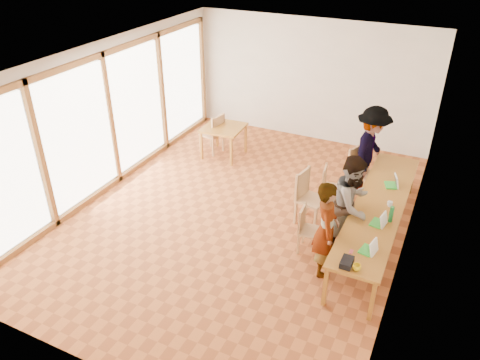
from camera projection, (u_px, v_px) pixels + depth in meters
name	position (u px, v px, depth m)	size (l,w,h in m)	color
ground	(241.00, 213.00, 9.10)	(8.00, 8.00, 0.00)	#B05B2A
wall_back	(311.00, 81.00, 11.48)	(6.00, 0.10, 3.00)	beige
wall_front	(87.00, 281.00, 5.22)	(6.00, 0.10, 3.00)	beige
wall_right	(416.00, 179.00, 7.22)	(0.10, 8.00, 3.00)	beige
window_wall	(110.00, 116.00, 9.47)	(0.10, 8.00, 3.00)	white
ceiling	(241.00, 59.00, 7.60)	(6.00, 8.00, 0.04)	white
communal_table	(379.00, 206.00, 8.02)	(0.80, 4.00, 0.75)	#A16623
side_table	(224.00, 130.00, 10.93)	(0.90, 0.90, 0.75)	#A16623
chair_near	(306.00, 225.00, 7.87)	(0.42, 0.42, 0.44)	tan
chair_mid	(307.00, 191.00, 8.58)	(0.56, 0.56, 0.55)	tan
chair_far	(328.00, 182.00, 9.11)	(0.44, 0.44, 0.45)	tan
chair_empty	(358.00, 165.00, 9.49)	(0.60, 0.60, 0.54)	tan
chair_spare	(215.00, 130.00, 11.10)	(0.53, 0.53, 0.52)	tan
person_near	(326.00, 229.00, 7.24)	(0.60, 0.39, 1.64)	gray
person_mid	(352.00, 205.00, 7.74)	(0.86, 0.67, 1.76)	gray
person_far	(371.00, 151.00, 9.40)	(1.20, 0.69, 1.85)	gray
laptop_near	(370.00, 249.00, 6.83)	(0.27, 0.29, 0.22)	green
laptop_mid	(380.00, 221.00, 7.44)	(0.26, 0.29, 0.22)	green
laptop_far	(393.00, 183.00, 8.49)	(0.30, 0.31, 0.22)	green
yellow_mug	(357.00, 267.00, 6.49)	(0.12, 0.12, 0.09)	yellow
green_bottle	(391.00, 214.00, 7.47)	(0.07, 0.07, 0.28)	#22833D
clear_glass	(390.00, 204.00, 7.91)	(0.07, 0.07, 0.09)	silver
condiment_cup	(390.00, 203.00, 7.96)	(0.08, 0.08, 0.06)	white
pink_phone	(351.00, 252.00, 6.86)	(0.05, 0.10, 0.01)	#BB4454
black_pouch	(347.00, 262.00, 6.59)	(0.16, 0.26, 0.09)	black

